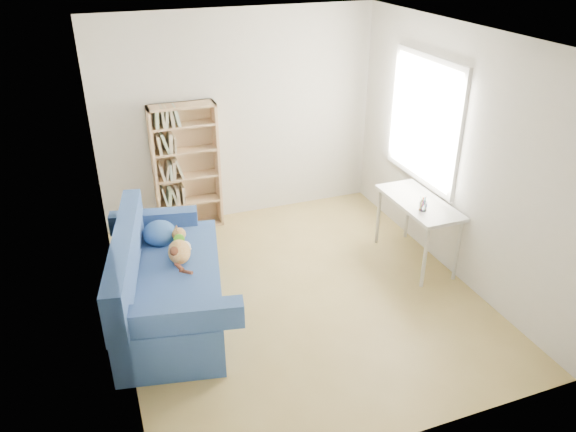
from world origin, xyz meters
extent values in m
plane|color=olive|center=(0.00, 0.00, 0.00)|extent=(4.00, 4.00, 0.00)
cube|color=silver|center=(0.00, 2.00, 1.30)|extent=(3.50, 0.04, 2.60)
cube|color=silver|center=(0.00, -2.00, 1.30)|extent=(3.50, 0.04, 2.60)
cube|color=silver|center=(-1.75, 0.00, 1.30)|extent=(0.04, 4.00, 2.60)
cube|color=silver|center=(1.75, 0.00, 1.30)|extent=(0.04, 4.00, 2.60)
cube|color=white|center=(0.00, 0.00, 2.60)|extent=(3.50, 4.00, 0.04)
cube|color=white|center=(1.75, 0.60, 1.50)|extent=(0.01, 1.20, 1.30)
cube|color=navy|center=(-1.27, 0.12, 0.24)|extent=(1.29, 2.09, 0.49)
cube|color=navy|center=(-1.64, 0.12, 0.73)|extent=(0.56, 1.95, 0.48)
cube|color=navy|center=(-1.27, 1.01, 0.60)|extent=(0.94, 0.35, 0.22)
cube|color=navy|center=(-1.27, -0.77, 0.60)|extent=(0.94, 0.35, 0.22)
cube|color=navy|center=(-1.25, 0.12, 0.51)|extent=(1.24, 1.94, 0.05)
ellipsoid|color=#315A9E|center=(-1.26, 0.66, 0.62)|extent=(0.34, 0.37, 0.25)
ellipsoid|color=#A25712|center=(-1.14, 0.24, 0.62)|extent=(0.26, 0.41, 0.16)
ellipsoid|color=silver|center=(-1.09, 0.35, 0.60)|extent=(0.15, 0.18, 0.10)
ellipsoid|color=#391A0F|center=(-1.17, 0.19, 0.65)|extent=(0.15, 0.21, 0.08)
sphere|color=#A25712|center=(-1.12, 0.52, 0.65)|extent=(0.14, 0.14, 0.14)
cone|color=#A25712|center=(-1.14, 0.55, 0.72)|extent=(0.06, 0.06, 0.07)
cone|color=#A25712|center=(-1.14, 0.49, 0.72)|extent=(0.06, 0.07, 0.07)
cylinder|color=#55BE26|center=(-1.13, 0.45, 0.63)|extent=(0.11, 0.05, 0.11)
cylinder|color=#391A0F|center=(-1.16, 0.01, 0.58)|extent=(0.07, 0.16, 0.05)
cube|color=tan|center=(-1.11, 1.86, 0.79)|extent=(0.03, 0.25, 1.58)
cube|color=tan|center=(-0.35, 1.86, 0.79)|extent=(0.03, 0.25, 1.58)
cube|color=tan|center=(-0.73, 1.86, 1.57)|extent=(0.79, 0.25, 0.03)
cube|color=tan|center=(-0.73, 1.86, 0.01)|extent=(0.79, 0.25, 0.03)
cube|color=tan|center=(-0.73, 1.97, 0.79)|extent=(0.79, 0.02, 1.58)
cube|color=white|center=(1.48, 0.16, 0.73)|extent=(0.50, 1.09, 0.04)
cylinder|color=silver|center=(1.68, 0.66, 0.35)|extent=(0.04, 0.04, 0.71)
cylinder|color=silver|center=(1.68, -0.34, 0.35)|extent=(0.04, 0.04, 0.71)
cylinder|color=silver|center=(1.28, 0.66, 0.35)|extent=(0.04, 0.04, 0.71)
cylinder|color=silver|center=(1.28, -0.34, 0.35)|extent=(0.04, 0.04, 0.71)
cylinder|color=white|center=(1.39, -0.05, 0.80)|extent=(0.09, 0.09, 0.10)
camera|label=1|loc=(-1.79, -4.48, 3.42)|focal=35.00mm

